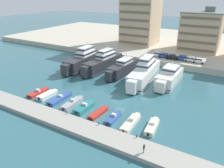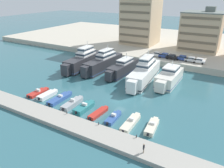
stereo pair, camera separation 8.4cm
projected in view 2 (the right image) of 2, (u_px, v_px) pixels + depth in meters
name	position (u px, v px, depth m)	size (l,w,h in m)	color
ground_plane	(120.00, 101.00, 54.10)	(400.00, 400.00, 0.00)	#336670
quay_promenade	(184.00, 45.00, 105.75)	(180.00, 70.00, 2.18)	beige
pier_dock	(85.00, 129.00, 42.36)	(120.00, 4.77, 0.85)	#A8A399
yacht_charcoal_far_left	(84.00, 60.00, 76.87)	(5.61, 21.41, 8.88)	#333338
yacht_charcoal_left	(103.00, 63.00, 74.38)	(5.29, 20.60, 8.63)	#333338
yacht_charcoal_mid_left	(123.00, 68.00, 70.81)	(4.63, 17.29, 6.68)	#333338
yacht_white_center_left	(144.00, 72.00, 65.50)	(6.33, 22.66, 8.89)	white
yacht_ivory_center	(169.00, 77.00, 63.31)	(5.07, 15.91, 6.79)	silver
motorboat_red_far_left	(38.00, 93.00, 57.67)	(2.16, 6.53, 1.31)	red
motorboat_white_left	(47.00, 95.00, 56.14)	(2.16, 6.25, 0.97)	white
motorboat_blue_mid_left	(60.00, 98.00, 54.43)	(2.22, 8.04, 1.28)	#33569E
motorboat_grey_center_left	(72.00, 103.00, 51.76)	(2.19, 7.39, 1.63)	#9EA3A8
motorboat_teal_center	(84.00, 107.00, 50.01)	(2.22, 6.53, 1.58)	teal
motorboat_red_center_right	(98.00, 113.00, 48.09)	(1.95, 6.42, 0.81)	red
motorboat_blue_mid_right	(113.00, 118.00, 46.30)	(1.94, 5.87, 1.23)	#33569E
motorboat_cream_right	(131.00, 123.00, 44.41)	(2.02, 7.72, 1.40)	beige
motorboat_cream_far_right	(152.00, 126.00, 43.08)	(2.31, 6.53, 1.34)	beige
car_white_far_left	(157.00, 54.00, 82.43)	(4.13, 1.99, 1.80)	white
car_blue_left	(165.00, 55.00, 80.64)	(4.12, 1.96, 1.80)	#28428E
car_black_mid_left	(172.00, 57.00, 79.07)	(4.20, 2.12, 1.80)	black
car_blue_center_left	(182.00, 58.00, 77.80)	(4.19, 2.10, 1.80)	#28428E
car_silver_center	(191.00, 59.00, 76.12)	(4.15, 2.03, 1.80)	#B7BCC1
car_white_center_right	(199.00, 61.00, 74.72)	(4.19, 2.11, 1.80)	white
apartment_block_far_left	(141.00, 14.00, 98.43)	(15.06, 15.02, 28.35)	#C6AD89
apartment_block_left	(201.00, 31.00, 89.07)	(15.37, 14.25, 17.47)	#C6AD89
pedestrian_near_edge	(144.00, 147.00, 35.19)	(0.31, 0.68, 1.77)	#7A6B56
bollard_west	(67.00, 112.00, 46.69)	(0.20, 0.20, 0.61)	#2D2D33
bollard_west_mid	(99.00, 123.00, 42.92)	(0.20, 0.20, 0.61)	#2D2D33
bollard_east_mid	(136.00, 136.00, 39.14)	(0.20, 0.20, 0.61)	#2D2D33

